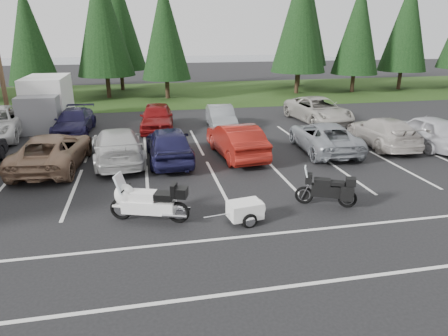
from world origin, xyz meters
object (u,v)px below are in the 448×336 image
car_near_7 (383,132)px  car_near_4 (169,144)px  box_truck (45,103)px  car_near_3 (118,145)px  car_far_3 (221,118)px  adventure_motorcycle (326,187)px  car_near_5 (236,140)px  cargo_trailer (245,212)px  car_near_8 (427,131)px  car_near_2 (53,151)px  car_far_2 (157,117)px  car_far_4 (318,110)px  car_near_6 (324,137)px  car_far_1 (74,122)px  touring_motorcycle (149,198)px

car_near_7 → car_near_4: bearing=5.8°
box_truck → car_near_3: size_ratio=1.07×
car_far_3 → adventure_motorcycle: (1.32, -11.58, 0.01)m
car_near_5 → car_near_7: (7.75, 0.29, -0.06)m
cargo_trailer → car_near_3: bearing=111.6°
car_near_3 → car_near_8: car_near_8 is taller
car_far_3 → car_near_2: bearing=-143.8°
car_far_2 → cargo_trailer: 12.80m
car_near_7 → car_far_4: 5.91m
car_near_2 → car_near_7: (15.82, 0.27, -0.02)m
car_near_6 → cargo_trailer: (-5.67, -6.68, -0.37)m
car_near_6 → car_near_4: bearing=5.0°
cargo_trailer → car_far_1: bearing=109.0°
box_truck → car_far_2: box_truck is taller
car_near_4 → car_near_5: 3.11m
car_near_5 → box_truck: bearing=-45.6°
car_near_2 → touring_motorcycle: touring_motorcycle is taller
touring_motorcycle → adventure_motorcycle: touring_motorcycle is taller
car_near_6 → car_near_5: bearing=4.3°
car_near_7 → car_near_8: 2.16m
car_far_1 → car_far_2: 4.68m
car_near_6 → touring_motorcycle: 10.47m
box_truck → adventure_motorcycle: box_truck is taller
car_near_3 → car_near_4: size_ratio=1.11×
car_near_4 → car_near_8: (12.93, -0.21, 0.01)m
car_near_7 → car_near_6: bearing=8.4°
car_near_4 → car_near_7: size_ratio=0.94×
car_near_5 → car_near_6: (4.40, 0.02, -0.07)m
cargo_trailer → adventure_motorcycle: (2.97, 0.64, 0.35)m
car_near_8 → car_far_4: car_near_8 is taller
touring_motorcycle → box_truck: bearing=130.9°
car_near_4 → car_far_4: (9.95, 6.22, -0.03)m
car_near_2 → car_near_7: bearing=-173.5°
car_far_3 → car_far_1: bearing=178.8°
adventure_motorcycle → car_near_2: bearing=172.9°
car_near_4 → car_near_7: (10.86, 0.38, -0.08)m
car_near_5 → car_far_2: (-3.39, 5.96, 0.00)m
car_near_5 → car_near_7: 7.76m
car_near_5 → adventure_motorcycle: (1.70, -6.02, -0.10)m
box_truck → cargo_trailer: bearing=-60.0°
car_near_5 → touring_motorcycle: car_near_5 is taller
car_near_2 → car_far_4: 16.10m
touring_motorcycle → car_far_3: bearing=87.5°
car_near_5 → car_far_4: 9.18m
car_near_4 → car_near_6: car_near_4 is taller
car_near_7 → adventure_motorcycle: car_near_7 is taller
car_far_3 → car_far_4: 6.48m
box_truck → touring_motorcycle: size_ratio=2.00×
car_near_5 → car_far_3: (0.38, 5.56, -0.10)m
car_near_4 → car_near_3: bearing=-11.3°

